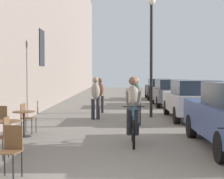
{
  "coord_description": "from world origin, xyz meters",
  "views": [
    {
      "loc": [
        0.38,
        -3.97,
        1.78
      ],
      "look_at": [
        0.13,
        13.55,
        1.03
      ],
      "focal_mm": 58.49,
      "sensor_mm": 36.0,
      "label": 1
    }
  ],
  "objects_px": {
    "pedestrian_far": "(100,93)",
    "parked_car_third": "(169,92)",
    "cyclist_on_bicycle": "(133,112)",
    "street_lamp": "(151,42)",
    "cafe_chair_near_toward_street": "(11,148)",
    "cafe_chair_far_toward_wall": "(26,116)",
    "cafe_chair_far_toward_street": "(1,119)",
    "parked_car_second": "(192,99)",
    "cafe_chair_mid_toward_wall": "(2,135)",
    "pedestrian_near": "(136,98)",
    "pedestrian_mid": "(95,96)",
    "cafe_table_far": "(24,118)",
    "cafe_table_mid": "(8,130)",
    "parked_car_fourth": "(159,89)"
  },
  "relations": [
    {
      "from": "pedestrian_far",
      "to": "parked_car_third",
      "type": "bearing_deg",
      "value": 45.37
    },
    {
      "from": "cyclist_on_bicycle",
      "to": "street_lamp",
      "type": "bearing_deg",
      "value": 80.1
    },
    {
      "from": "cafe_chair_near_toward_street",
      "to": "cafe_chair_far_toward_wall",
      "type": "bearing_deg",
      "value": 100.87
    },
    {
      "from": "cafe_chair_far_toward_street",
      "to": "cafe_chair_far_toward_wall",
      "type": "height_order",
      "value": "same"
    },
    {
      "from": "cyclist_on_bicycle",
      "to": "parked_car_second",
      "type": "height_order",
      "value": "cyclist_on_bicycle"
    },
    {
      "from": "cafe_chair_near_toward_street",
      "to": "parked_car_third",
      "type": "bearing_deg",
      "value": 71.5
    },
    {
      "from": "cafe_chair_near_toward_street",
      "to": "cafe_chair_mid_toward_wall",
      "type": "distance_m",
      "value": 1.46
    },
    {
      "from": "pedestrian_near",
      "to": "parked_car_third",
      "type": "height_order",
      "value": "pedestrian_near"
    },
    {
      "from": "pedestrian_mid",
      "to": "parked_car_third",
      "type": "relative_size",
      "value": 0.39
    },
    {
      "from": "cafe_table_far",
      "to": "pedestrian_near",
      "type": "relative_size",
      "value": 0.43
    },
    {
      "from": "cyclist_on_bicycle",
      "to": "pedestrian_mid",
      "type": "xyz_separation_m",
      "value": [
        -1.25,
        4.93,
        0.12
      ]
    },
    {
      "from": "cafe_chair_mid_toward_wall",
      "to": "cafe_table_far",
      "type": "height_order",
      "value": "cafe_chair_mid_toward_wall"
    },
    {
      "from": "cafe_chair_far_toward_wall",
      "to": "cafe_table_mid",
      "type": "bearing_deg",
      "value": -84.91
    },
    {
      "from": "cafe_chair_mid_toward_wall",
      "to": "pedestrian_near",
      "type": "distance_m",
      "value": 5.9
    },
    {
      "from": "cafe_chair_near_toward_street",
      "to": "pedestrian_far",
      "type": "distance_m",
      "value": 10.52
    },
    {
      "from": "cafe_table_far",
      "to": "parked_car_third",
      "type": "height_order",
      "value": "parked_car_third"
    },
    {
      "from": "cafe_table_far",
      "to": "pedestrian_far",
      "type": "distance_m",
      "value": 6.66
    },
    {
      "from": "pedestrian_near",
      "to": "cafe_table_mid",
      "type": "bearing_deg",
      "value": -125.77
    },
    {
      "from": "cafe_table_far",
      "to": "pedestrian_mid",
      "type": "bearing_deg",
      "value": 65.56
    },
    {
      "from": "cafe_chair_far_toward_street",
      "to": "cafe_chair_far_toward_wall",
      "type": "distance_m",
      "value": 0.85
    },
    {
      "from": "cafe_table_mid",
      "to": "cafe_chair_far_toward_street",
      "type": "distance_m",
      "value": 2.15
    },
    {
      "from": "cyclist_on_bicycle",
      "to": "street_lamp",
      "type": "xyz_separation_m",
      "value": [
        1.0,
        5.7,
        2.3
      ]
    },
    {
      "from": "pedestrian_near",
      "to": "street_lamp",
      "type": "xyz_separation_m",
      "value": [
        0.75,
        2.46,
        2.17
      ]
    },
    {
      "from": "cafe_chair_near_toward_street",
      "to": "pedestrian_far",
      "type": "bearing_deg",
      "value": 84.24
    },
    {
      "from": "cafe_chair_far_toward_street",
      "to": "pedestrian_far",
      "type": "distance_m",
      "value": 6.93
    },
    {
      "from": "parked_car_fourth",
      "to": "cyclist_on_bicycle",
      "type": "bearing_deg",
      "value": -98.73
    },
    {
      "from": "parked_car_third",
      "to": "cafe_chair_far_toward_street",
      "type": "bearing_deg",
      "value": -121.26
    },
    {
      "from": "cafe_chair_far_toward_street",
      "to": "parked_car_third",
      "type": "distance_m",
      "value": 11.93
    },
    {
      "from": "cafe_chair_far_toward_wall",
      "to": "pedestrian_near",
      "type": "distance_m",
      "value": 3.8
    },
    {
      "from": "cafe_chair_mid_toward_wall",
      "to": "cafe_chair_far_toward_wall",
      "type": "bearing_deg",
      "value": 95.37
    },
    {
      "from": "cafe_chair_far_toward_wall",
      "to": "pedestrian_near",
      "type": "xyz_separation_m",
      "value": [
        3.38,
        1.69,
        0.42
      ]
    },
    {
      "from": "cafe_chair_far_toward_street",
      "to": "pedestrian_near",
      "type": "height_order",
      "value": "pedestrian_near"
    },
    {
      "from": "parked_car_second",
      "to": "street_lamp",
      "type": "bearing_deg",
      "value": 156.38
    },
    {
      "from": "cafe_chair_far_toward_street",
      "to": "pedestrian_near",
      "type": "relative_size",
      "value": 0.53
    },
    {
      "from": "cafe_chair_far_toward_street",
      "to": "pedestrian_near",
      "type": "xyz_separation_m",
      "value": [
        3.92,
        2.35,
        0.42
      ]
    },
    {
      "from": "cafe_chair_far_toward_street",
      "to": "cafe_chair_far_toward_wall",
      "type": "bearing_deg",
      "value": 50.63
    },
    {
      "from": "cafe_chair_mid_toward_wall",
      "to": "cyclist_on_bicycle",
      "type": "xyz_separation_m",
      "value": [
        2.82,
        1.78,
        0.29
      ]
    },
    {
      "from": "cafe_chair_near_toward_street",
      "to": "cafe_table_mid",
      "type": "xyz_separation_m",
      "value": [
        -0.66,
        2.01,
        0.0
      ]
    },
    {
      "from": "cafe_table_mid",
      "to": "parked_car_fourth",
      "type": "xyz_separation_m",
      "value": [
        5.42,
        17.59,
        0.23
      ]
    },
    {
      "from": "cafe_chair_far_toward_street",
      "to": "street_lamp",
      "type": "distance_m",
      "value": 7.18
    },
    {
      "from": "parked_car_second",
      "to": "parked_car_third",
      "type": "relative_size",
      "value": 1.04
    },
    {
      "from": "cafe_chair_far_toward_street",
      "to": "cafe_table_mid",
      "type": "bearing_deg",
      "value": -68.77
    },
    {
      "from": "cafe_chair_near_toward_street",
      "to": "parked_car_fourth",
      "type": "distance_m",
      "value": 20.17
    },
    {
      "from": "cafe_chair_far_toward_street",
      "to": "cafe_table_far",
      "type": "bearing_deg",
      "value": 6.91
    },
    {
      "from": "cafe_table_mid",
      "to": "parked_car_second",
      "type": "height_order",
      "value": "parked_car_second"
    },
    {
      "from": "cafe_chair_mid_toward_wall",
      "to": "street_lamp",
      "type": "height_order",
      "value": "street_lamp"
    },
    {
      "from": "cafe_table_far",
      "to": "pedestrian_far",
      "type": "bearing_deg",
      "value": 73.6
    },
    {
      "from": "cyclist_on_bicycle",
      "to": "street_lamp",
      "type": "relative_size",
      "value": 0.36
    },
    {
      "from": "pedestrian_near",
      "to": "pedestrian_far",
      "type": "bearing_deg",
      "value": 109.17
    },
    {
      "from": "cafe_table_far",
      "to": "cyclist_on_bicycle",
      "type": "bearing_deg",
      "value": -17.63
    }
  ]
}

